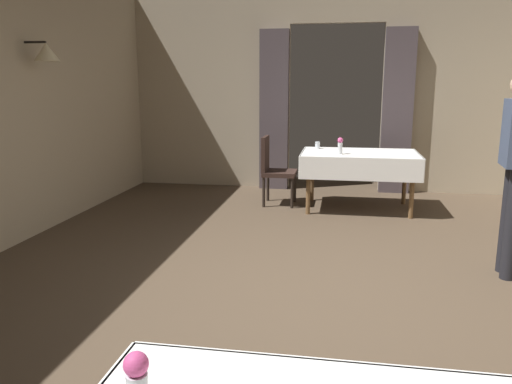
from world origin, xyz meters
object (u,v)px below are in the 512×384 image
(dining_table_mid, at_px, (359,159))
(flower_vase_mid, at_px, (340,145))
(glass_mid_b, at_px, (318,145))
(flower_vase_near, at_px, (137,378))
(chair_mid_left, at_px, (274,167))

(dining_table_mid, bearing_deg, flower_vase_mid, -141.01)
(glass_mid_b, bearing_deg, flower_vase_near, -91.92)
(flower_vase_near, distance_m, flower_vase_mid, 5.29)
(chair_mid_left, bearing_deg, flower_vase_near, -86.11)
(flower_vase_mid, xyz_separation_m, glass_mid_b, (-0.31, 0.51, -0.07))
(chair_mid_left, bearing_deg, dining_table_mid, -3.74)
(flower_vase_mid, bearing_deg, glass_mid_b, 121.31)
(flower_vase_mid, bearing_deg, chair_mid_left, 162.35)
(dining_table_mid, distance_m, flower_vase_mid, 0.38)
(chair_mid_left, distance_m, flower_vase_mid, 0.99)
(dining_table_mid, xyz_separation_m, flower_vase_mid, (-0.25, -0.21, 0.20))
(dining_table_mid, height_order, glass_mid_b, glass_mid_b)
(chair_mid_left, bearing_deg, flower_vase_mid, -17.65)
(flower_vase_mid, distance_m, glass_mid_b, 0.60)
(dining_table_mid, bearing_deg, flower_vase_near, -97.85)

